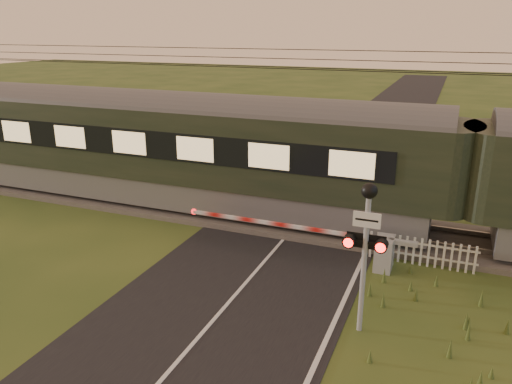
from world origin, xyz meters
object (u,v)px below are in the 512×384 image
at_px(train, 468,177).
at_px(picket_fence, 417,251).
at_px(boom_gate, 370,249).
at_px(crossing_signal, 366,232).

distance_m(train, picket_fence, 2.95).
bearing_deg(picket_fence, boom_gate, -153.53).
bearing_deg(boom_gate, train, 45.82).
distance_m(boom_gate, picket_fence, 1.47).
xyz_separation_m(train, boom_gate, (-2.47, -2.54, -1.81)).
relative_size(boom_gate, picket_fence, 2.14).
xyz_separation_m(train, picket_fence, (-1.17, -1.89, -1.93)).
relative_size(train, crossing_signal, 12.36).
xyz_separation_m(crossing_signal, picket_fence, (0.94, 4.05, -2.06)).
height_order(boom_gate, crossing_signal, crossing_signal).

